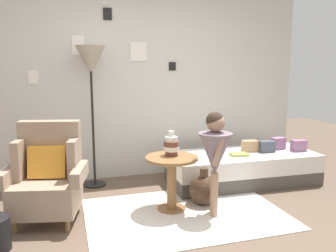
{
  "coord_description": "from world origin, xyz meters",
  "views": [
    {
      "loc": [
        -0.95,
        -2.69,
        1.49
      ],
      "look_at": [
        0.15,
        0.95,
        0.85
      ],
      "focal_mm": 36.65,
      "sensor_mm": 36.0,
      "label": 1
    }
  ],
  "objects": [
    {
      "name": "armchair",
      "position": [
        -1.15,
        0.76,
        0.44
      ],
      "size": [
        0.84,
        0.71,
        0.97
      ],
      "color": "olive",
      "rests_on": "ground"
    },
    {
      "name": "daybed",
      "position": [
        1.24,
        1.19,
        0.2
      ],
      "size": [
        1.92,
        0.86,
        0.4
      ],
      "color": "#4C4742",
      "rests_on": "ground"
    },
    {
      "name": "pillow_head",
      "position": [
        2.01,
        1.07,
        0.47
      ],
      "size": [
        0.2,
        0.14,
        0.15
      ],
      "primitive_type": "cube",
      "rotation": [
        0.0,
        0.0,
        -0.13
      ],
      "color": "gray",
      "rests_on": "daybed"
    },
    {
      "name": "vase_striped",
      "position": [
        0.1,
        0.67,
        0.69
      ],
      "size": [
        0.16,
        0.16,
        0.26
      ],
      "color": "brown",
      "rests_on": "side_table"
    },
    {
      "name": "side_table",
      "position": [
        0.09,
        0.62,
        0.41
      ],
      "size": [
        0.55,
        0.55,
        0.58
      ],
      "color": "olive",
      "rests_on": "ground"
    },
    {
      "name": "pillow_extra",
      "position": [
        1.37,
        1.24,
        0.47
      ],
      "size": [
        0.21,
        0.14,
        0.15
      ],
      "primitive_type": "cube",
      "rotation": [
        0.0,
        0.0,
        -0.11
      ],
      "color": "tan",
      "rests_on": "daybed"
    },
    {
      "name": "demijohn_near",
      "position": [
        0.47,
        0.66,
        0.17
      ],
      "size": [
        0.33,
        0.33,
        0.41
      ],
      "color": "#473323",
      "rests_on": "ground"
    },
    {
      "name": "rug",
      "position": [
        0.19,
        0.47,
        0.01
      ],
      "size": [
        2.01,
        1.37,
        0.01
      ],
      "primitive_type": "cube",
      "color": "silver",
      "rests_on": "ground"
    },
    {
      "name": "pillow_back",
      "position": [
        1.57,
        1.15,
        0.47
      ],
      "size": [
        0.21,
        0.13,
        0.15
      ],
      "primitive_type": "cube",
      "rotation": [
        0.0,
        0.0,
        -0.07
      ],
      "color": "#474C56",
      "rests_on": "daybed"
    },
    {
      "name": "floor_lamp",
      "position": [
        -0.62,
        1.64,
        1.52
      ],
      "size": [
        0.36,
        0.36,
        1.76
      ],
      "color": "black",
      "rests_on": "ground"
    },
    {
      "name": "person_child",
      "position": [
        0.46,
        0.37,
        0.68
      ],
      "size": [
        0.34,
        0.34,
        1.07
      ],
      "color": "#A37A60",
      "rests_on": "ground"
    },
    {
      "name": "ground_plane",
      "position": [
        0.0,
        0.0,
        0.0
      ],
      "size": [
        12.0,
        12.0,
        0.0
      ],
      "primitive_type": "plane",
      "color": "brown"
    },
    {
      "name": "book_on_daybed",
      "position": [
        1.13,
        1.08,
        0.42
      ],
      "size": [
        0.23,
        0.17,
        0.03
      ],
      "primitive_type": "cube",
      "rotation": [
        0.0,
        0.0,
        -0.06
      ],
      "color": "#95A54C",
      "rests_on": "daybed"
    },
    {
      "name": "gallery_wall",
      "position": [
        -0.0,
        1.95,
        1.3
      ],
      "size": [
        4.8,
        0.12,
        2.6
      ],
      "color": "beige",
      "rests_on": "ground"
    },
    {
      "name": "pillow_mid",
      "position": [
        1.82,
        1.26,
        0.48
      ],
      "size": [
        0.19,
        0.13,
        0.16
      ],
      "primitive_type": "cube",
      "rotation": [
        0.0,
        0.0,
        0.08
      ],
      "color": "gray",
      "rests_on": "daybed"
    }
  ]
}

